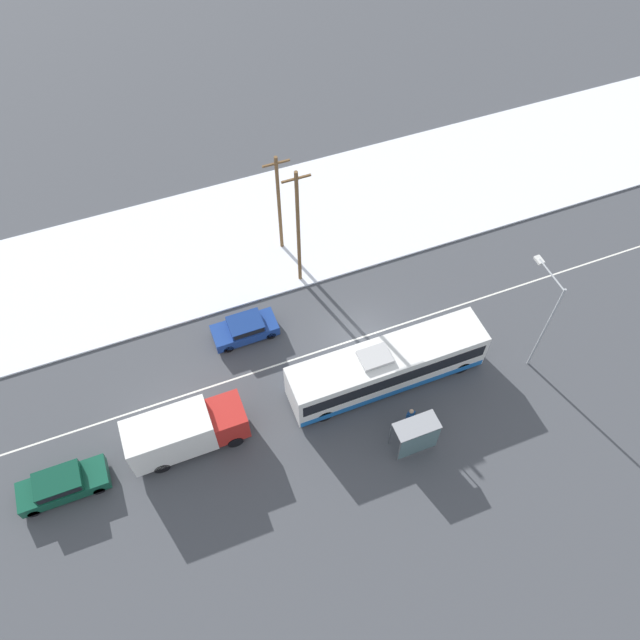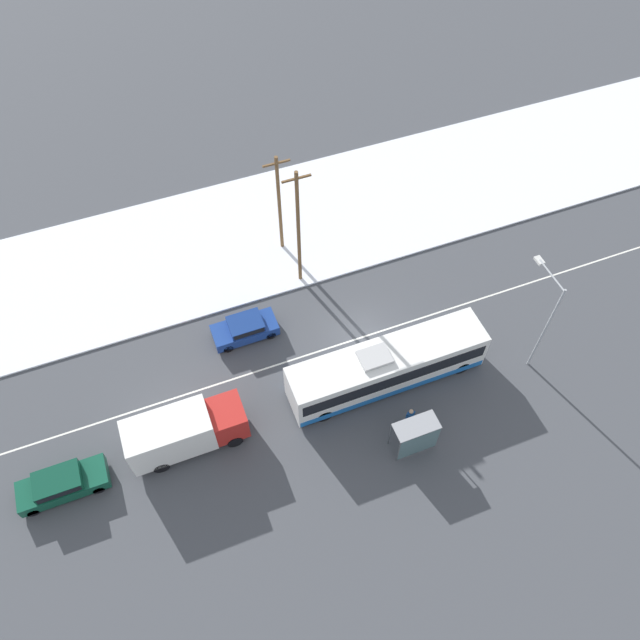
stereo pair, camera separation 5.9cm
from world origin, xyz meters
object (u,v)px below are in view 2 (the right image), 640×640
object	(u,v)px
parked_car_near_truck	(61,483)
streetlamp	(545,312)
city_bus	(387,366)
pedestrian_at_stop	(410,415)
box_truck	(184,431)
bus_shelter	(417,436)
utility_pole_roadside	(298,229)
sedan_car	(245,328)
utility_pole_snowlot	(279,203)

from	to	relation	value
parked_car_near_truck	streetlamp	distance (m)	28.25
city_bus	pedestrian_at_stop	distance (m)	3.21
parked_car_near_truck	city_bus	bearing A→B (deg)	0.01
streetlamp	box_truck	bearing A→B (deg)	175.11
bus_shelter	utility_pole_roadside	size ratio (longest dim) A/B	0.26
sedan_car	utility_pole_snowlot	world-z (taller)	utility_pole_snowlot
parked_car_near_truck	utility_pole_snowlot	world-z (taller)	utility_pole_snowlot
bus_shelter	city_bus	bearing A→B (deg)	85.94
city_bus	bus_shelter	world-z (taller)	city_bus
streetlamp	utility_pole_roadside	xyz separation A→B (m)	(-10.88, 10.95, 0.25)
sedan_car	utility_pole_snowlot	bearing A→B (deg)	-126.20
city_bus	utility_pole_snowlot	bearing A→B (deg)	100.09
city_bus	utility_pole_roadside	world-z (taller)	utility_pole_roadside
city_bus	box_truck	bearing A→B (deg)	179.05
box_truck	city_bus	bearing A→B (deg)	-0.95
streetlamp	utility_pole_roadside	world-z (taller)	utility_pole_roadside
parked_car_near_truck	streetlamp	world-z (taller)	streetlamp
box_truck	parked_car_near_truck	world-z (taller)	box_truck
utility_pole_roadside	city_bus	bearing A→B (deg)	-77.53
parked_car_near_truck	streetlamp	bearing A→B (deg)	-3.27
box_truck	utility_pole_roadside	xyz separation A→B (m)	(10.15, 9.15, 3.30)
bus_shelter	parked_car_near_truck	bearing A→B (deg)	165.95
city_bus	utility_pole_roadside	size ratio (longest dim) A/B	1.26
parked_car_near_truck	bus_shelter	distance (m)	19.39
bus_shelter	streetlamp	distance (m)	10.12
pedestrian_at_stop	box_truck	bearing A→B (deg)	164.75
utility_pole_roadside	pedestrian_at_stop	bearing A→B (deg)	-80.21
utility_pole_roadside	box_truck	bearing A→B (deg)	-137.98
city_bus	box_truck	world-z (taller)	city_bus
parked_car_near_truck	pedestrian_at_stop	world-z (taller)	pedestrian_at_stop
sedan_car	bus_shelter	size ratio (longest dim) A/B	1.65
pedestrian_at_stop	streetlamp	xyz separation A→B (m)	(8.72, 1.56, 3.72)
box_truck	sedan_car	world-z (taller)	box_truck
parked_car_near_truck	bus_shelter	size ratio (longest dim) A/B	1.90
city_bus	parked_car_near_truck	size ratio (longest dim) A/B	2.53
pedestrian_at_stop	utility_pole_snowlot	distance (m)	16.27
box_truck	utility_pole_roadside	size ratio (longest dim) A/B	0.69
sedan_car	parked_car_near_truck	distance (m)	13.73
city_bus	streetlamp	xyz separation A→B (m)	(8.81, -1.60, 3.11)
sedan_car	box_truck	bearing A→B (deg)	48.70
sedan_car	pedestrian_at_stop	world-z (taller)	pedestrian_at_stop
box_truck	utility_pole_roadside	world-z (taller)	utility_pole_roadside
box_truck	streetlamp	world-z (taller)	streetlamp
utility_pole_snowlot	box_truck	bearing A→B (deg)	-128.77
parked_car_near_truck	utility_pole_snowlot	distance (m)	21.35
utility_pole_roadside	utility_pole_snowlot	bearing A→B (deg)	93.10
city_bus	parked_car_near_truck	distance (m)	19.15
city_bus	utility_pole_snowlot	size ratio (longest dim) A/B	1.49
bus_shelter	utility_pole_roadside	xyz separation A→B (m)	(-1.73, 14.05, 3.27)
city_bus	sedan_car	bearing A→B (deg)	137.87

